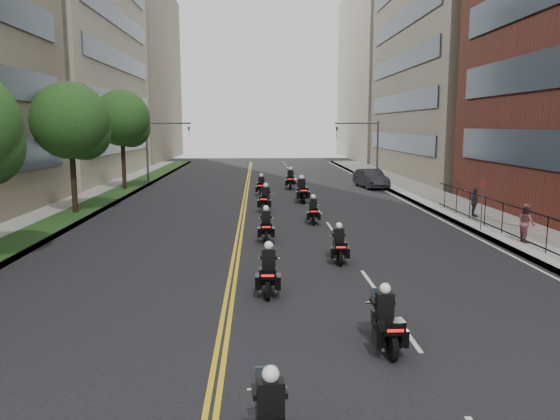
{
  "coord_description": "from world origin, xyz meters",
  "views": [
    {
      "loc": [
        -0.57,
        -7.92,
        5.22
      ],
      "look_at": [
        0.38,
        14.82,
        1.68
      ],
      "focal_mm": 35.0,
      "sensor_mm": 36.0,
      "label": 1
    }
  ],
  "objects_px": {
    "motorcycle_3": "(339,246)",
    "motorcycle_8": "(261,187)",
    "motorcycle_1": "(386,324)",
    "motorcycle_4": "(266,227)",
    "motorcycle_5": "(313,212)",
    "motorcycle_7": "(302,192)",
    "motorcycle_9": "(290,180)",
    "motorcycle_6": "(265,200)",
    "pedestrian_b": "(526,223)",
    "pedestrian_c": "(474,202)",
    "motorcycle_2": "(269,273)",
    "parked_sedan": "(371,178)"
  },
  "relations": [
    {
      "from": "motorcycle_6",
      "to": "motorcycle_8",
      "type": "height_order",
      "value": "motorcycle_6"
    },
    {
      "from": "motorcycle_8",
      "to": "pedestrian_b",
      "type": "xyz_separation_m",
      "value": [
        11.47,
        -18.02,
        0.36
      ]
    },
    {
      "from": "motorcycle_4",
      "to": "motorcycle_6",
      "type": "height_order",
      "value": "motorcycle_6"
    },
    {
      "from": "motorcycle_1",
      "to": "motorcycle_3",
      "type": "relative_size",
      "value": 1.03
    },
    {
      "from": "parked_sedan",
      "to": "pedestrian_b",
      "type": "bearing_deg",
      "value": -92.74
    },
    {
      "from": "parked_sedan",
      "to": "pedestrian_b",
      "type": "relative_size",
      "value": 2.84
    },
    {
      "from": "motorcycle_4",
      "to": "pedestrian_c",
      "type": "height_order",
      "value": "pedestrian_c"
    },
    {
      "from": "motorcycle_4",
      "to": "motorcycle_5",
      "type": "distance_m",
      "value": 5.17
    },
    {
      "from": "motorcycle_1",
      "to": "motorcycle_8",
      "type": "bearing_deg",
      "value": 94.46
    },
    {
      "from": "motorcycle_8",
      "to": "motorcycle_2",
      "type": "bearing_deg",
      "value": -85.04
    },
    {
      "from": "motorcycle_3",
      "to": "motorcycle_7",
      "type": "bearing_deg",
      "value": 93.99
    },
    {
      "from": "motorcycle_4",
      "to": "pedestrian_c",
      "type": "bearing_deg",
      "value": 24.87
    },
    {
      "from": "pedestrian_b",
      "to": "pedestrian_c",
      "type": "distance_m",
      "value": 6.72
    },
    {
      "from": "motorcycle_4",
      "to": "motorcycle_8",
      "type": "height_order",
      "value": "motorcycle_4"
    },
    {
      "from": "motorcycle_2",
      "to": "motorcycle_5",
      "type": "bearing_deg",
      "value": 80.68
    },
    {
      "from": "motorcycle_3",
      "to": "motorcycle_8",
      "type": "height_order",
      "value": "motorcycle_8"
    },
    {
      "from": "motorcycle_1",
      "to": "motorcycle_7",
      "type": "bearing_deg",
      "value": 89.04
    },
    {
      "from": "motorcycle_7",
      "to": "parked_sedan",
      "type": "relative_size",
      "value": 0.53
    },
    {
      "from": "motorcycle_2",
      "to": "motorcycle_8",
      "type": "height_order",
      "value": "motorcycle_2"
    },
    {
      "from": "parked_sedan",
      "to": "motorcycle_3",
      "type": "bearing_deg",
      "value": -112.85
    },
    {
      "from": "motorcycle_3",
      "to": "pedestrian_b",
      "type": "xyz_separation_m",
      "value": [
        8.64,
        2.58,
        0.39
      ]
    },
    {
      "from": "motorcycle_5",
      "to": "pedestrian_b",
      "type": "height_order",
      "value": "pedestrian_b"
    },
    {
      "from": "motorcycle_3",
      "to": "motorcycle_4",
      "type": "xyz_separation_m",
      "value": [
        -2.75,
        3.96,
        0.04
      ]
    },
    {
      "from": "pedestrian_b",
      "to": "motorcycle_7",
      "type": "bearing_deg",
      "value": 35.14
    },
    {
      "from": "motorcycle_1",
      "to": "motorcycle_5",
      "type": "relative_size",
      "value": 1.01
    },
    {
      "from": "motorcycle_2",
      "to": "motorcycle_7",
      "type": "distance_m",
      "value": 20.5
    },
    {
      "from": "motorcycle_8",
      "to": "pedestrian_c",
      "type": "xyz_separation_m",
      "value": [
        11.85,
        -11.31,
        0.33
      ]
    },
    {
      "from": "motorcycle_4",
      "to": "motorcycle_8",
      "type": "distance_m",
      "value": 16.63
    },
    {
      "from": "motorcycle_8",
      "to": "motorcycle_9",
      "type": "relative_size",
      "value": 0.88
    },
    {
      "from": "motorcycle_9",
      "to": "pedestrian_c",
      "type": "xyz_separation_m",
      "value": [
        9.4,
        -15.22,
        0.24
      ]
    },
    {
      "from": "motorcycle_8",
      "to": "motorcycle_6",
      "type": "bearing_deg",
      "value": -83.72
    },
    {
      "from": "parked_sedan",
      "to": "motorcycle_6",
      "type": "bearing_deg",
      "value": -134.97
    },
    {
      "from": "motorcycle_8",
      "to": "motorcycle_3",
      "type": "bearing_deg",
      "value": -77.29
    },
    {
      "from": "motorcycle_4",
      "to": "motorcycle_9",
      "type": "height_order",
      "value": "motorcycle_9"
    },
    {
      "from": "motorcycle_6",
      "to": "motorcycle_8",
      "type": "relative_size",
      "value": 1.07
    },
    {
      "from": "motorcycle_1",
      "to": "motorcycle_7",
      "type": "xyz_separation_m",
      "value": [
        0.05,
        24.76,
        0.12
      ]
    },
    {
      "from": "motorcycle_3",
      "to": "motorcycle_7",
      "type": "relative_size",
      "value": 0.81
    },
    {
      "from": "motorcycle_9",
      "to": "motorcycle_4",
      "type": "bearing_deg",
      "value": -91.97
    },
    {
      "from": "parked_sedan",
      "to": "pedestrian_b",
      "type": "xyz_separation_m",
      "value": [
        2.22,
        -22.35,
        0.2
      ]
    },
    {
      "from": "motorcycle_3",
      "to": "motorcycle_6",
      "type": "relative_size",
      "value": 0.88
    },
    {
      "from": "motorcycle_4",
      "to": "pedestrian_b",
      "type": "distance_m",
      "value": 11.48
    },
    {
      "from": "motorcycle_4",
      "to": "motorcycle_7",
      "type": "height_order",
      "value": "motorcycle_7"
    },
    {
      "from": "motorcycle_4",
      "to": "motorcycle_5",
      "type": "height_order",
      "value": "motorcycle_4"
    },
    {
      "from": "motorcycle_7",
      "to": "motorcycle_9",
      "type": "distance_m",
      "value": 8.07
    },
    {
      "from": "parked_sedan",
      "to": "motorcycle_1",
      "type": "bearing_deg",
      "value": -109.58
    },
    {
      "from": "pedestrian_b",
      "to": "motorcycle_8",
      "type": "bearing_deg",
      "value": 35.41
    },
    {
      "from": "motorcycle_9",
      "to": "pedestrian_c",
      "type": "distance_m",
      "value": 17.89
    },
    {
      "from": "motorcycle_2",
      "to": "motorcycle_8",
      "type": "bearing_deg",
      "value": 92.98
    },
    {
      "from": "motorcycle_3",
      "to": "motorcycle_8",
      "type": "distance_m",
      "value": 20.79
    },
    {
      "from": "motorcycle_3",
      "to": "motorcycle_9",
      "type": "distance_m",
      "value": 24.51
    }
  ]
}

